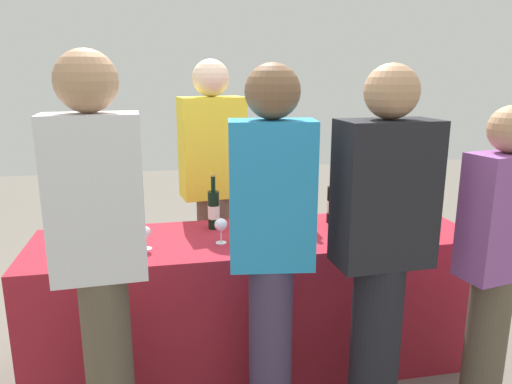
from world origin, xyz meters
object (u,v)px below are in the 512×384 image
(guest_0, at_px, (100,250))
(guest_1, at_px, (271,243))
(wine_bottle_1, at_px, (214,209))
(ice_bucket, at_px, (374,208))
(wine_glass_0, at_px, (145,233))
(wine_glass_4, at_px, (293,219))
(guest_3, at_px, (496,258))
(wine_bottle_0, at_px, (137,214))
(wine_glass_2, at_px, (259,229))
(guest_2, at_px, (381,246))
(wine_glass_3, at_px, (276,222))
(wine_glass_1, at_px, (221,226))
(wine_glass_5, at_px, (419,218))
(wine_bottle_3, at_px, (333,204))
(server_pouring, at_px, (213,183))
(wine_bottle_2, at_px, (306,208))

(guest_0, distance_m, guest_1, 0.72)
(wine_bottle_1, xyz_separation_m, ice_bucket, (0.97, -0.06, -0.03))
(wine_glass_0, bearing_deg, wine_glass_4, 2.89)
(guest_3, bearing_deg, wine_bottle_0, 141.36)
(wine_glass_2, xyz_separation_m, guest_2, (0.46, -0.47, 0.04))
(wine_glass_3, xyz_separation_m, guest_2, (0.35, -0.54, 0.03))
(wine_glass_2, distance_m, guest_2, 0.66)
(wine_glass_0, bearing_deg, ice_bucket, 9.11)
(wine_bottle_1, distance_m, wine_glass_1, 0.26)
(wine_glass_5, bearing_deg, guest_1, -156.75)
(wine_glass_1, height_order, guest_1, guest_1)
(wine_glass_5, height_order, ice_bucket, ice_bucket)
(wine_glass_4, relative_size, ice_bucket, 0.74)
(guest_0, bearing_deg, wine_glass_3, 27.45)
(wine_bottle_3, bearing_deg, ice_bucket, -8.31)
(wine_bottle_1, distance_m, wine_bottle_3, 0.72)
(wine_bottle_3, height_order, wine_glass_1, wine_bottle_3)
(wine_glass_5, relative_size, server_pouring, 0.08)
(wine_bottle_1, xyz_separation_m, wine_glass_0, (-0.38, -0.27, -0.03))
(wine_bottle_1, xyz_separation_m, guest_0, (-0.54, -0.77, 0.08))
(wine_glass_3, relative_size, wine_glass_5, 1.03)
(wine_bottle_2, relative_size, ice_bucket, 1.70)
(wine_bottle_2, bearing_deg, wine_glass_3, -140.04)
(wine_glass_4, bearing_deg, guest_2, -66.99)
(wine_glass_3, distance_m, guest_0, 0.99)
(wine_bottle_0, xyz_separation_m, wine_glass_5, (1.54, -0.32, -0.02))
(wine_bottle_2, distance_m, server_pouring, 0.72)
(guest_0, bearing_deg, guest_3, -6.12)
(wine_bottle_1, height_order, wine_bottle_3, wine_bottle_1)
(guest_0, bearing_deg, wine_bottle_1, 51.85)
(wine_bottle_2, xyz_separation_m, guest_1, (-0.36, -0.66, 0.04))
(wine_glass_4, bearing_deg, wine_bottle_0, 165.96)
(wine_bottle_1, height_order, wine_glass_3, wine_bottle_1)
(ice_bucket, height_order, guest_0, guest_0)
(guest_1, distance_m, guest_3, 1.04)
(wine_bottle_3, distance_m, wine_glass_3, 0.49)
(wine_glass_0, height_order, guest_1, guest_1)
(server_pouring, relative_size, guest_0, 1.00)
(wine_glass_2, distance_m, wine_glass_5, 0.91)
(guest_0, bearing_deg, wine_glass_1, 39.94)
(guest_1, xyz_separation_m, guest_3, (1.03, -0.12, -0.10))
(guest_2, bearing_deg, guest_1, 169.09)
(guest_0, distance_m, guest_3, 1.75)
(wine_bottle_2, height_order, wine_glass_3, wine_bottle_2)
(wine_bottle_0, height_order, ice_bucket, wine_bottle_0)
(guest_2, distance_m, guest_3, 0.55)
(wine_bottle_2, relative_size, wine_bottle_3, 1.00)
(wine_bottle_2, xyz_separation_m, wine_bottle_3, (0.19, 0.06, -0.00))
(wine_glass_0, xyz_separation_m, guest_1, (0.55, -0.47, 0.08))
(wine_glass_1, xyz_separation_m, wine_glass_5, (1.09, -0.08, 0.00))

